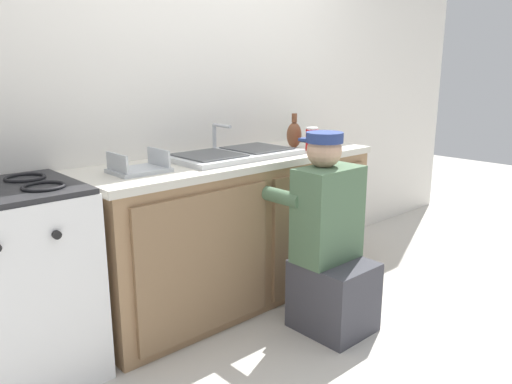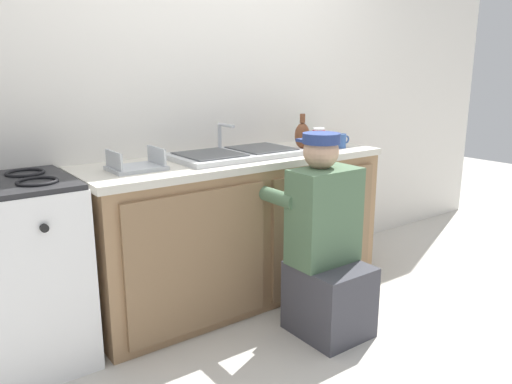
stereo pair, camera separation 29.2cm
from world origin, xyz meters
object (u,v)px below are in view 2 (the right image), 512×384
at_px(cell_phone, 317,142).
at_px(vase_decorative, 302,135).
at_px(sink_double_basin, 236,153).
at_px(plumber_person, 326,252).
at_px(stove_range, 9,276).
at_px(dish_rack_tray, 136,165).
at_px(coffee_mug, 340,141).
at_px(soda_cup_red, 318,140).

bearing_deg(cell_phone, vase_decorative, -152.35).
height_order(sink_double_basin, plumber_person, plumber_person).
bearing_deg(stove_range, cell_phone, 4.01).
height_order(sink_double_basin, dish_rack_tray, sink_double_basin).
distance_m(dish_rack_tray, coffee_mug, 1.42).
relative_size(vase_decorative, cell_phone, 1.64).
bearing_deg(dish_rack_tray, sink_double_basin, 2.31).
bearing_deg(coffee_mug, stove_range, 176.53).
bearing_deg(soda_cup_red, vase_decorative, 88.47).
bearing_deg(cell_phone, plumber_person, -129.63).
height_order(soda_cup_red, coffee_mug, soda_cup_red).
height_order(dish_rack_tray, soda_cup_red, soda_cup_red).
xyz_separation_m(dish_rack_tray, vase_decorative, (1.19, 0.04, 0.07)).
bearing_deg(coffee_mug, dish_rack_tray, 175.88).
bearing_deg(coffee_mug, plumber_person, -139.93).
xyz_separation_m(sink_double_basin, soda_cup_red, (0.53, -0.15, 0.06)).
relative_size(soda_cup_red, coffee_mug, 1.21).
distance_m(cell_phone, coffee_mug, 0.28).
bearing_deg(plumber_person, stove_range, 156.02).
relative_size(stove_range, cell_phone, 6.73).
relative_size(stove_range, soda_cup_red, 6.20).
distance_m(stove_range, soda_cup_red, 1.93).
bearing_deg(vase_decorative, dish_rack_tray, -178.31).
height_order(plumber_person, soda_cup_red, plumber_person).
distance_m(vase_decorative, cell_phone, 0.31).
height_order(sink_double_basin, cell_phone, sink_double_basin).
relative_size(sink_double_basin, coffee_mug, 6.35).
distance_m(sink_double_basin, plumber_person, 0.82).
distance_m(plumber_person, cell_phone, 1.13).
relative_size(sink_double_basin, cell_phone, 5.71).
bearing_deg(stove_range, dish_rack_tray, -2.09).
bearing_deg(cell_phone, dish_rack_tray, -173.23).
xyz_separation_m(plumber_person, vase_decorative, (0.40, 0.66, 0.54)).
distance_m(stove_range, plumber_person, 1.60).
distance_m(vase_decorative, soda_cup_red, 0.16).
relative_size(plumber_person, cell_phone, 7.89).
height_order(cell_phone, soda_cup_red, soda_cup_red).
height_order(dish_rack_tray, vase_decorative, vase_decorative).
xyz_separation_m(dish_rack_tray, soda_cup_red, (1.19, -0.13, 0.05)).
bearing_deg(sink_double_basin, coffee_mug, -9.57).
xyz_separation_m(stove_range, plumber_person, (1.46, -0.65, -0.01)).
height_order(vase_decorative, cell_phone, vase_decorative).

